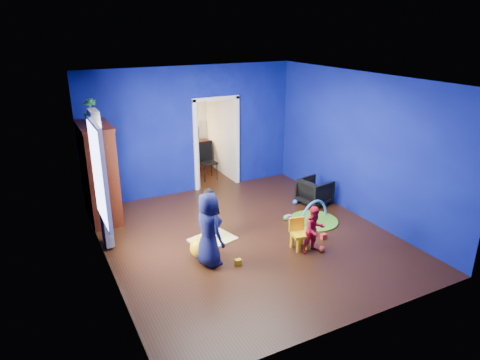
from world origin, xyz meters
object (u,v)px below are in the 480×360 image
study_desk (194,155)px  crt_tv (101,171)px  armchair (315,191)px  child_black (210,213)px  kid_chair (300,236)px  hopper_ball (201,248)px  vase (96,121)px  folding_chair (208,162)px  child_navy (209,230)px  tv_armoire (99,173)px  toddler_red (315,230)px  play_mat (313,221)px

study_desk → crt_tv: bearing=-142.0°
armchair → crt_tv: crt_tv is taller
armchair → study_desk: size_ratio=0.71×
child_black → kid_chair: 1.67m
child_black → crt_tv: crt_tv is taller
hopper_ball → study_desk: bearing=69.9°
child_black → study_desk: child_black is taller
vase → folding_chair: 3.58m
child_black → folding_chair: size_ratio=1.08×
child_navy → vase: (-1.22, 2.29, 1.45)m
crt_tv → study_desk: (2.78, 2.17, -0.65)m
child_black → kid_chair: bearing=-149.8°
kid_chair → folding_chair: folding_chair is taller
folding_chair → child_navy: bearing=-112.8°
tv_armoire → folding_chair: tv_armoire is taller
toddler_red → vase: size_ratio=3.72×
study_desk → child_navy: bearing=-108.6°
child_navy → tv_armoire: (-1.22, 2.59, 0.35)m
vase → play_mat: 4.60m
toddler_red → crt_tv: size_ratio=1.21×
toddler_red → child_black: bearing=138.6°
vase → hopper_ball: bearing=-60.1°
vase → kid_chair: (2.84, -2.54, -1.82)m
armchair → vase: bearing=66.3°
vase → tv_armoire: vase is taller
study_desk → tv_armoire: bearing=-142.4°
toddler_red → play_mat: size_ratio=0.86×
child_navy → tv_armoire: size_ratio=0.64×
armchair → study_desk: 3.79m
armchair → study_desk: bearing=12.4°
toddler_red → crt_tv: 4.28m
hopper_ball → folding_chair: 3.92m
child_black → play_mat: bearing=-116.8°
crt_tv → hopper_ball: (1.13, -2.34, -0.83)m
vase → study_desk: 4.12m
child_black → study_desk: 4.12m
child_navy → study_desk: size_ratio=1.43×
tv_armoire → armchair: bearing=-17.2°
tv_armoire → kid_chair: 4.08m
kid_chair → vase: bearing=149.7°
vase → play_mat: vase is taller
child_black → folding_chair: 3.21m
toddler_red → study_desk: 5.22m
study_desk → hopper_ball: bearing=-110.1°
vase → toddler_red: bearing=-42.5°
armchair → hopper_ball: 3.27m
tv_armoire → toddler_red: bearing=-45.5°
vase → kid_chair: vase is taller
tv_armoire → hopper_ball: bearing=-63.4°
armchair → folding_chair: (-1.46, 2.53, 0.18)m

